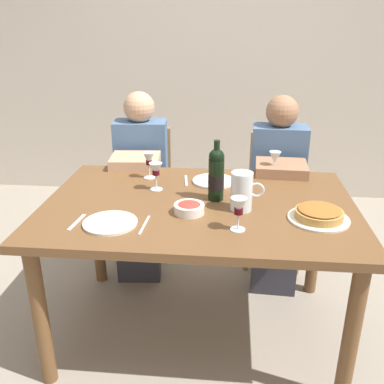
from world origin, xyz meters
TOP-DOWN VIEW (x-y plane):
  - ground_plane at (0.00, 0.00)m, footprint 8.00×8.00m
  - back_wall at (0.00, 2.05)m, footprint 8.00×0.10m
  - dining_table at (0.00, 0.00)m, footprint 1.50×1.00m
  - wine_bottle at (0.08, 0.05)m, footprint 0.08×0.08m
  - water_pitcher at (0.20, -0.07)m, footprint 0.15×0.10m
  - baked_tart at (0.54, -0.14)m, footprint 0.27×0.27m
  - salad_bowl at (-0.04, -0.13)m, footprint 0.14×0.14m
  - wine_glass_left_diner at (0.18, -0.27)m, footprint 0.07×0.07m
  - wine_glass_right_diner at (-0.23, 0.14)m, footprint 0.07×0.07m
  - wine_glass_centre at (-0.30, 0.31)m, footprint 0.06×0.06m
  - wine_glass_spare at (0.39, 0.43)m, footprint 0.07×0.07m
  - dinner_plate_left_setting at (-0.36, -0.27)m, footprint 0.24×0.24m
  - dinner_plate_right_setting at (0.06, 0.28)m, footprint 0.23×0.23m
  - fork_left_setting at (-0.51, -0.27)m, footprint 0.03×0.16m
  - knife_left_setting at (-0.21, -0.27)m, footprint 0.02×0.18m
  - knife_right_setting at (0.21, 0.28)m, footprint 0.02×0.18m
  - spoon_right_setting at (-0.09, 0.28)m, footprint 0.04×0.16m
  - chair_left at (-0.46, 0.92)m, footprint 0.43×0.43m
  - diner_left at (-0.44, 0.68)m, footprint 0.36×0.52m
  - chair_right at (0.45, 0.86)m, footprint 0.42×0.42m
  - diner_right at (0.44, 0.63)m, footprint 0.35×0.51m

SIDE VIEW (x-z plane):
  - ground_plane at x=0.00m, z-range 0.00..0.00m
  - chair_left at x=-0.46m, z-range 0.06..0.93m
  - chair_right at x=0.45m, z-range 0.06..0.93m
  - diner_left at x=-0.44m, z-range 0.04..1.20m
  - diner_right at x=0.44m, z-range 0.04..1.20m
  - dining_table at x=0.00m, z-range 0.29..1.05m
  - fork_left_setting at x=-0.51m, z-range 0.76..0.76m
  - knife_left_setting at x=-0.21m, z-range 0.76..0.76m
  - knife_right_setting at x=0.21m, z-range 0.76..0.76m
  - spoon_right_setting at x=-0.09m, z-range 0.76..0.76m
  - dinner_plate_left_setting at x=-0.36m, z-range 0.76..0.77m
  - dinner_plate_right_setting at x=0.06m, z-range 0.76..0.77m
  - salad_bowl at x=-0.04m, z-range 0.76..0.81m
  - baked_tart at x=0.54m, z-range 0.76..0.82m
  - water_pitcher at x=0.20m, z-range 0.75..0.93m
  - wine_glass_spare at x=0.39m, z-range 0.79..0.93m
  - wine_glass_left_diner at x=0.18m, z-range 0.79..0.93m
  - wine_glass_centre at x=-0.30m, z-range 0.79..0.94m
  - wine_glass_right_diner at x=-0.23m, z-range 0.79..0.94m
  - wine_bottle at x=0.08m, z-range 0.74..1.04m
  - back_wall at x=0.00m, z-range 0.00..2.80m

